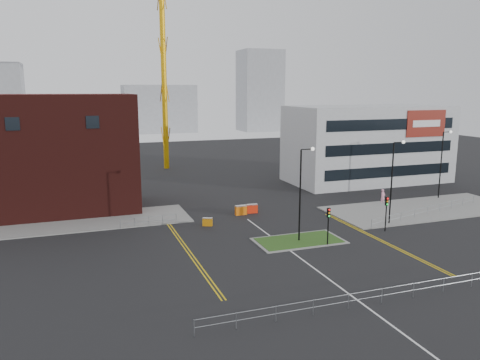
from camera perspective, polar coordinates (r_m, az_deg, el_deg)
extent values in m
plane|color=black|center=(38.81, 9.91, -11.20)|extent=(200.00, 200.00, 0.00)
cube|color=slate|center=(55.11, -21.00, -5.00)|extent=(28.00, 8.00, 0.12)
cube|color=slate|center=(62.04, 21.38, -3.28)|extent=(24.00, 10.00, 0.12)
cube|color=slate|center=(46.29, 7.20, -7.36)|extent=(8.60, 4.60, 0.08)
cube|color=#274A18|center=(46.29, 7.20, -7.34)|extent=(8.00, 4.00, 0.12)
cube|color=#3F120F|center=(59.64, -21.35, 2.97)|extent=(18.00, 10.00, 14.00)
cube|color=black|center=(54.56, -25.99, 6.17)|extent=(1.40, 0.10, 1.40)
cube|color=black|center=(54.27, -17.53, 6.74)|extent=(1.40, 0.10, 1.40)
cube|color=silver|center=(77.44, 15.25, 4.27)|extent=(25.00, 12.00, 12.00)
cube|color=black|center=(73.11, 17.79, 0.98)|extent=(22.00, 0.10, 1.60)
cube|color=black|center=(72.62, 17.95, 3.70)|extent=(22.00, 0.10, 1.60)
cube|color=black|center=(72.29, 18.12, 6.45)|extent=(22.00, 0.10, 1.60)
cube|color=maroon|center=(76.05, 21.75, 6.42)|extent=(7.00, 0.15, 4.00)
cube|color=white|center=(75.97, 21.80, 6.41)|extent=(5.00, 0.05, 1.00)
cylinder|color=#E4A20D|center=(87.67, -9.28, 13.04)|extent=(1.00, 1.00, 35.77)
cylinder|color=black|center=(45.09, 7.33, -1.97)|extent=(0.16, 0.16, 9.00)
cylinder|color=black|center=(44.58, 8.16, 3.73)|extent=(1.20, 0.10, 0.10)
sphere|color=silver|center=(44.86, 8.84, 3.76)|extent=(0.36, 0.36, 0.36)
cylinder|color=black|center=(53.09, 17.98, -0.46)|extent=(0.16, 0.16, 9.00)
cylinder|color=black|center=(52.79, 18.79, 4.38)|extent=(1.20, 0.10, 0.10)
sphere|color=silver|center=(53.17, 19.29, 4.39)|extent=(0.36, 0.36, 0.36)
cylinder|color=black|center=(68.07, 23.28, 1.61)|extent=(0.16, 0.16, 9.00)
cylinder|color=black|center=(67.96, 23.94, 5.37)|extent=(1.20, 0.10, 0.10)
sphere|color=silver|center=(68.38, 24.31, 5.37)|extent=(0.36, 0.36, 0.36)
cylinder|color=black|center=(45.10, 10.67, -6.02)|extent=(0.12, 0.12, 3.00)
cube|color=black|center=(44.64, 10.75, -3.93)|extent=(0.28, 0.22, 0.90)
sphere|color=red|center=(44.46, 10.85, -3.60)|extent=(0.18, 0.18, 0.18)
sphere|color=orange|center=(44.53, 10.83, -3.97)|extent=(0.18, 0.18, 0.18)
sphere|color=#0CCC33|center=(44.61, 10.82, -4.34)|extent=(0.18, 0.18, 0.18)
cylinder|color=black|center=(51.02, 17.35, -4.34)|extent=(0.12, 0.12, 3.00)
cube|color=black|center=(50.61, 17.46, -2.48)|extent=(0.28, 0.22, 0.90)
sphere|color=red|center=(50.45, 17.57, -2.18)|extent=(0.18, 0.18, 0.18)
sphere|color=orange|center=(50.51, 17.55, -2.51)|extent=(0.18, 0.18, 0.18)
sphere|color=#0CCC33|center=(50.58, 17.53, -2.84)|extent=(0.18, 0.18, 0.18)
cylinder|color=gray|center=(33.75, 15.09, -12.98)|extent=(24.00, 0.04, 0.04)
cylinder|color=gray|center=(33.95, 15.05, -13.76)|extent=(24.00, 0.04, 0.04)
cylinder|color=gray|center=(29.39, -5.62, -17.50)|extent=(0.05, 0.05, 1.10)
cylinder|color=gray|center=(51.43, -11.07, -4.43)|extent=(6.00, 0.04, 0.04)
cylinder|color=gray|center=(51.57, -11.05, -4.97)|extent=(6.00, 0.04, 0.04)
cylinder|color=gray|center=(51.25, -14.38, -5.21)|extent=(0.05, 0.05, 1.10)
cylinder|color=gray|center=(52.06, -7.78, -4.71)|extent=(0.05, 0.05, 1.10)
cylinder|color=gray|center=(59.03, 21.92, -3.04)|extent=(19.01, 5.04, 0.04)
cylinder|color=gray|center=(59.14, 21.89, -3.51)|extent=(19.01, 5.04, 0.04)
cylinder|color=gray|center=(51.47, 15.73, -5.21)|extent=(0.05, 0.05, 1.10)
cylinder|color=gray|center=(67.38, 26.57, -2.18)|extent=(0.05, 0.05, 1.10)
cube|color=silver|center=(40.43, 8.50, -10.22)|extent=(0.15, 30.00, 0.01)
cube|color=gold|center=(44.55, -6.88, -8.14)|extent=(0.12, 24.00, 0.01)
cube|color=gold|center=(44.61, -6.50, -8.10)|extent=(0.12, 24.00, 0.01)
cube|color=gold|center=(48.46, 16.28, -6.93)|extent=(0.12, 20.00, 0.01)
cube|color=gold|center=(48.63, 16.57, -6.88)|extent=(0.12, 20.00, 0.01)
cube|color=gray|center=(163.68, -9.82, 8.54)|extent=(24.00, 12.00, 16.00)
cube|color=gray|center=(168.37, 2.44, 10.80)|extent=(14.00, 12.00, 28.00)
cube|color=gray|center=(171.64, -16.36, 7.70)|extent=(30.00, 12.00, 12.00)
imported|color=#F29DBD|center=(62.88, 17.03, -1.96)|extent=(0.80, 0.62, 1.95)
cube|color=#CC790B|center=(50.89, -3.99, -5.12)|extent=(1.13, 0.73, 0.89)
cube|color=silver|center=(50.78, -3.99, -4.68)|extent=(1.13, 0.73, 0.11)
cube|color=red|center=(55.94, 1.48, -3.51)|extent=(1.33, 0.53, 1.09)
cube|color=silver|center=(55.82, 1.49, -3.02)|extent=(1.33, 0.53, 0.13)
cube|color=orange|center=(55.12, 0.12, -3.69)|extent=(1.38, 0.50, 1.14)
cube|color=silver|center=(54.99, 0.12, -3.18)|extent=(1.38, 0.50, 0.14)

